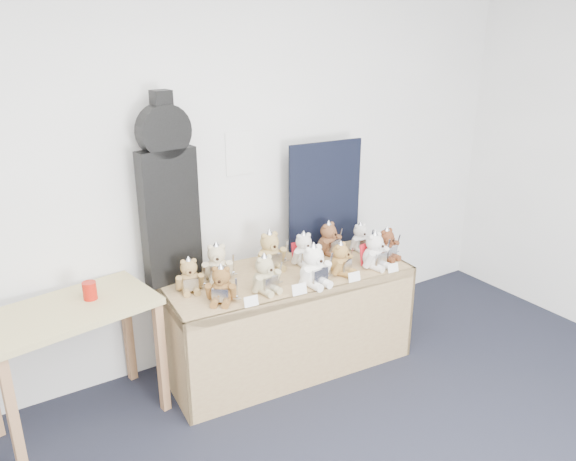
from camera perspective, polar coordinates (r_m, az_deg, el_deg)
room_shell at (r=3.87m, az=-4.93°, el=7.82°), size 6.00×6.00×6.00m
display_table at (r=3.81m, az=0.29°, el=-6.75°), size 1.72×0.82×0.70m
side_table at (r=3.47m, az=-21.12°, el=-9.14°), size 1.01×0.66×0.78m
guitar_case at (r=3.56m, az=-12.06°, el=3.79°), size 0.38×0.15×1.22m
navy_board at (r=4.14m, az=3.77°, el=3.60°), size 0.59×0.06×0.79m
red_cup at (r=3.44m, az=-19.50°, el=-5.78°), size 0.08×0.08×0.11m
teddy_front_far_left at (r=3.39m, az=-6.78°, el=-5.61°), size 0.21×0.21×0.26m
teddy_front_left at (r=3.50m, az=-2.33°, el=-4.57°), size 0.23×0.20×0.27m
teddy_front_centre at (r=3.58m, az=2.66°, el=-3.73°), size 0.25×0.21×0.31m
teddy_front_right at (r=3.76m, az=5.41°, el=-2.98°), size 0.21×0.20×0.25m
teddy_front_far_right at (r=3.89m, az=8.80°, el=-2.16°), size 0.24×0.21×0.28m
teddy_front_end at (r=4.04m, az=9.99°, el=-1.49°), size 0.21×0.18×0.26m
teddy_back_left at (r=3.68m, az=-7.22°, el=-3.36°), size 0.23×0.22×0.28m
teddy_back_centre_left at (r=3.82m, az=-1.82°, el=-2.20°), size 0.24×0.20×0.30m
teddy_back_centre_right at (r=3.89m, az=1.63°, el=-2.03°), size 0.21×0.18×0.26m
teddy_back_right at (r=4.08m, az=4.18°, el=-0.95°), size 0.23×0.20×0.27m
teddy_back_end at (r=4.17m, az=7.37°, el=-0.77°), size 0.19×0.16×0.23m
teddy_back_far_left at (r=3.56m, az=-9.97°, el=-4.63°), size 0.20×0.18×0.25m
entry_card_a at (r=3.35m, az=-3.77°, el=-7.19°), size 0.09×0.03×0.06m
entry_card_b at (r=3.48m, az=1.17°, el=-5.99°), size 0.10×0.03×0.07m
entry_card_c at (r=3.68m, az=6.75°, el=-4.69°), size 0.09×0.03×0.06m
entry_card_d at (r=3.85m, az=10.62°, el=-3.75°), size 0.08×0.02×0.06m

